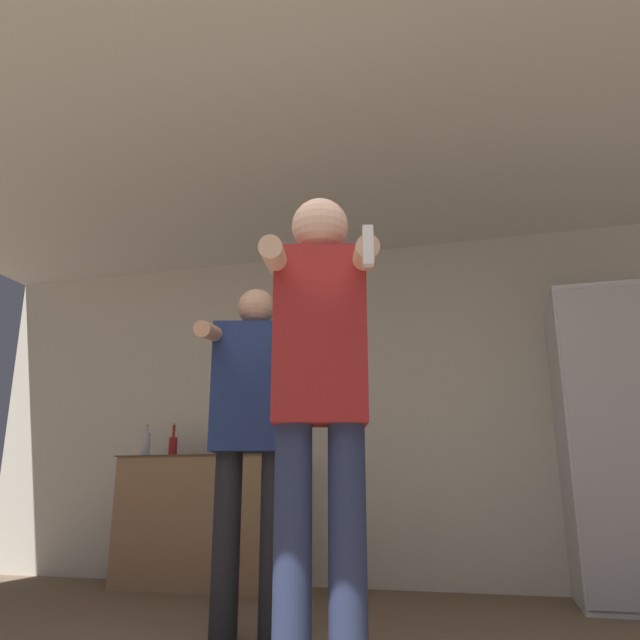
% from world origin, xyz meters
% --- Properties ---
extents(wall_back, '(7.00, 0.06, 2.55)m').
position_xyz_m(wall_back, '(0.00, 3.43, 1.27)').
color(wall_back, beige).
rests_on(wall_back, ground_plane).
extents(ceiling_slab, '(7.00, 3.92, 0.05)m').
position_xyz_m(ceiling_slab, '(0.00, 1.70, 2.57)').
color(ceiling_slab, silver).
rests_on(ceiling_slab, wall_back).
extents(refrigerator, '(0.76, 0.75, 1.91)m').
position_xyz_m(refrigerator, '(1.47, 3.04, 0.95)').
color(refrigerator, silver).
rests_on(refrigerator, ground_plane).
extents(counter, '(1.33, 0.59, 0.92)m').
position_xyz_m(counter, '(-1.35, 3.12, 0.46)').
color(counter, '#997551').
rests_on(counter, ground_plane).
extents(bottle_clear_vodka, '(0.09, 0.09, 0.34)m').
position_xyz_m(bottle_clear_vodka, '(-1.31, 3.04, 1.06)').
color(bottle_clear_vodka, silver).
rests_on(bottle_clear_vodka, counter).
extents(bottle_red_label, '(0.06, 0.06, 0.24)m').
position_xyz_m(bottle_red_label, '(-1.88, 3.04, 1.01)').
color(bottle_red_label, silver).
rests_on(bottle_red_label, counter).
extents(bottle_amber_bourbon, '(0.06, 0.06, 0.25)m').
position_xyz_m(bottle_amber_bourbon, '(-1.66, 3.04, 1.00)').
color(bottle_amber_bourbon, maroon).
rests_on(bottle_amber_bourbon, counter).
extents(person_woman_foreground, '(0.49, 0.53, 1.79)m').
position_xyz_m(person_woman_foreground, '(0.06, 0.94, 1.03)').
color(person_woman_foreground, navy).
rests_on(person_woman_foreground, ground_plane).
extents(person_man_side, '(0.55, 0.60, 1.67)m').
position_xyz_m(person_man_side, '(-0.46, 1.60, 0.97)').
color(person_man_side, black).
rests_on(person_man_side, ground_plane).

